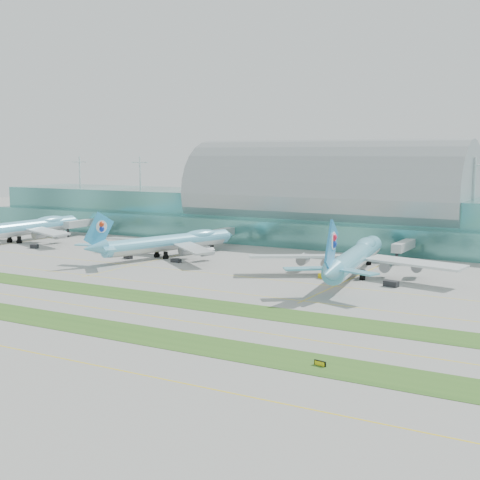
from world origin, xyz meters
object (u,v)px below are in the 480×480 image
Objects in this scene: terminal at (326,208)px; airliner_c at (356,256)px; airliner_a at (22,227)px; airliner_b at (169,242)px; taxiway_sign_east at (320,363)px.

terminal is 4.53× the size of airliner_c.
airliner_a is 1.12× the size of airliner_b.
airliner_a is 199.27m from taxiway_sign_east.
airliner_b is (-32.79, -68.04, -8.57)m from terminal.
terminal is 82.24m from airliner_c.
terminal is at bearing 80.74° from airliner_b.
taxiway_sign_east is (63.97, -157.44, -13.72)m from terminal.
taxiway_sign_east is (176.25, -92.79, -5.72)m from airliner_a.
airliner_c is (72.26, -3.67, 0.73)m from airliner_b.
terminal is 129.81m from airliner_a.
airliner_c is (151.75, -7.07, 0.16)m from airliner_a.
airliner_b is at bearing 148.37° from taxiway_sign_east.
airliner_c is 89.35m from taxiway_sign_east.
airliner_c reaches higher than airliner_b.
terminal reaches higher than taxiway_sign_east.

